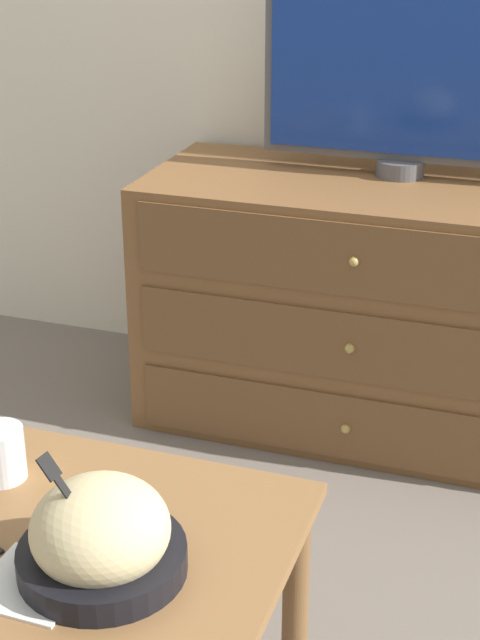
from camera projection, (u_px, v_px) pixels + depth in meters
ground_plane at (415, 377)px, 2.93m from camera, size 12.00×12.00×0.00m
dresser at (372, 307)px, 2.57m from camera, size 1.18×0.53×0.67m
tv at (406, 79)px, 2.40m from camera, size 0.72×0.12×0.47m
coffee_table at (46, 570)px, 1.50m from camera, size 0.76×0.48×0.48m
takeout_bowl at (101, 538)px, 1.34m from camera, size 0.24×0.24×0.19m
drink_cup at (1, 456)px, 1.56m from camera, size 0.08×0.08×0.09m
napkin at (32, 583)px, 1.33m from camera, size 0.14×0.14×0.00m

